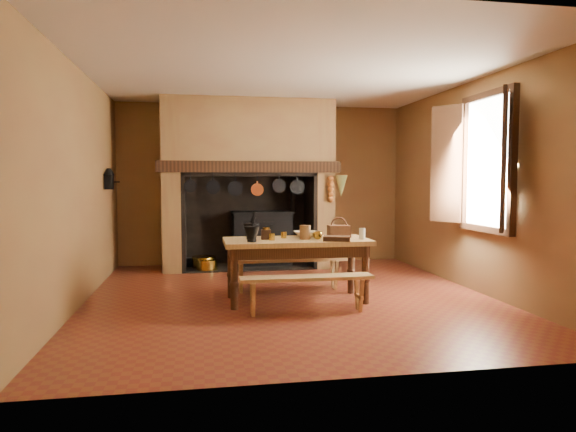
% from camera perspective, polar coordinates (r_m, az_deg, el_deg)
% --- Properties ---
extents(floor, '(5.50, 5.50, 0.00)m').
position_cam_1_polar(floor, '(6.61, 0.14, -8.91)').
color(floor, brown).
rests_on(floor, ground).
extents(ceiling, '(5.50, 5.50, 0.00)m').
position_cam_1_polar(ceiling, '(6.57, 0.15, 15.62)').
color(ceiling, silver).
rests_on(ceiling, back_wall).
extents(back_wall, '(5.00, 0.02, 2.80)m').
position_cam_1_polar(back_wall, '(9.16, -2.85, 3.52)').
color(back_wall, brown).
rests_on(back_wall, floor).
extents(wall_left, '(0.02, 5.50, 2.80)m').
position_cam_1_polar(wall_left, '(6.49, -22.18, 3.04)').
color(wall_left, brown).
rests_on(wall_left, floor).
extents(wall_right, '(0.02, 5.50, 2.80)m').
position_cam_1_polar(wall_right, '(7.30, 19.88, 3.17)').
color(wall_right, brown).
rests_on(wall_right, floor).
extents(wall_front, '(5.00, 0.02, 2.80)m').
position_cam_1_polar(wall_front, '(3.76, 7.45, 2.82)').
color(wall_front, brown).
rests_on(wall_front, floor).
extents(chimney_breast, '(2.95, 0.96, 2.80)m').
position_cam_1_polar(chimney_breast, '(8.70, -4.48, 6.20)').
color(chimney_breast, brown).
rests_on(chimney_breast, floor).
extents(iron_range, '(1.12, 0.55, 1.60)m').
position_cam_1_polar(iron_range, '(8.91, -2.86, -2.39)').
color(iron_range, black).
rests_on(iron_range, floor).
extents(hearth_pans, '(0.51, 0.62, 0.20)m').
position_cam_1_polar(hearth_pans, '(8.67, -9.32, -5.22)').
color(hearth_pans, '#B18528').
rests_on(hearth_pans, floor).
extents(hanging_pans, '(1.92, 0.29, 0.27)m').
position_cam_1_polar(hanging_pans, '(8.19, -4.41, 3.18)').
color(hanging_pans, black).
rests_on(hanging_pans, chimney_breast).
extents(onion_string, '(0.12, 0.10, 0.46)m').
position_cam_1_polar(onion_string, '(8.40, 4.75, 2.99)').
color(onion_string, '#A6491E').
rests_on(onion_string, chimney_breast).
extents(herb_bunch, '(0.20, 0.20, 0.35)m').
position_cam_1_polar(herb_bunch, '(8.45, 5.93, 3.33)').
color(herb_bunch, olive).
rests_on(herb_bunch, chimney_breast).
extents(window, '(0.39, 1.75, 1.76)m').
position_cam_1_polar(window, '(6.88, 20.50, 5.62)').
color(window, white).
rests_on(window, wall_right).
extents(wall_coffee_mill, '(0.23, 0.16, 0.31)m').
position_cam_1_polar(wall_coffee_mill, '(8.00, -19.27, 4.07)').
color(wall_coffee_mill, black).
rests_on(wall_coffee_mill, wall_left).
extents(work_table, '(1.76, 0.78, 0.76)m').
position_cam_1_polar(work_table, '(6.26, 0.96, -3.66)').
color(work_table, tan).
rests_on(work_table, floor).
extents(bench_front, '(1.48, 0.26, 0.42)m').
position_cam_1_polar(bench_front, '(5.73, 2.10, -7.70)').
color(bench_front, tan).
rests_on(bench_front, floor).
extents(bench_back, '(1.56, 0.27, 0.44)m').
position_cam_1_polar(bench_back, '(6.88, 0.04, -5.59)').
color(bench_back, tan).
rests_on(bench_back, floor).
extents(mortar_large, '(0.20, 0.20, 0.34)m').
position_cam_1_polar(mortar_large, '(6.21, -4.11, -1.57)').
color(mortar_large, black).
rests_on(mortar_large, work_table).
extents(mortar_small, '(0.18, 0.18, 0.31)m').
position_cam_1_polar(mortar_small, '(5.95, -4.05, -1.92)').
color(mortar_small, black).
rests_on(mortar_small, work_table).
extents(coffee_grinder, '(0.16, 0.13, 0.18)m').
position_cam_1_polar(coffee_grinder, '(6.21, -2.46, -1.97)').
color(coffee_grinder, '#3A2212').
rests_on(coffee_grinder, work_table).
extents(brass_mug_a, '(0.08, 0.08, 0.08)m').
position_cam_1_polar(brass_mug_a, '(6.11, -1.82, -2.33)').
color(brass_mug_a, '#B18528').
rests_on(brass_mug_a, work_table).
extents(brass_mug_b, '(0.07, 0.07, 0.08)m').
position_cam_1_polar(brass_mug_b, '(6.32, -0.48, -2.12)').
color(brass_mug_b, '#B18528').
rests_on(brass_mug_b, work_table).
extents(mixing_bowl, '(0.36, 0.36, 0.07)m').
position_cam_1_polar(mixing_bowl, '(6.51, 1.99, -1.98)').
color(mixing_bowl, beige).
rests_on(mixing_bowl, work_table).
extents(stoneware_crock, '(0.15, 0.15, 0.17)m').
position_cam_1_polar(stoneware_crock, '(6.21, 1.90, -1.82)').
color(stoneware_crock, brown).
rests_on(stoneware_crock, work_table).
extents(glass_jar, '(0.09, 0.09, 0.14)m').
position_cam_1_polar(glass_jar, '(6.28, 8.24, -1.95)').
color(glass_jar, beige).
rests_on(glass_jar, work_table).
extents(wicker_basket, '(0.27, 0.20, 0.26)m').
position_cam_1_polar(wicker_basket, '(6.46, 5.68, -1.62)').
color(wicker_basket, '#492615').
rests_on(wicker_basket, work_table).
extents(wooden_tray, '(0.36, 0.30, 0.05)m').
position_cam_1_polar(wooden_tray, '(6.10, 5.44, -2.49)').
color(wooden_tray, '#3A2212').
rests_on(wooden_tray, work_table).
extents(brass_cup, '(0.14, 0.14, 0.09)m').
position_cam_1_polar(brass_cup, '(6.22, 3.31, -2.17)').
color(brass_cup, '#B18528').
rests_on(brass_cup, work_table).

